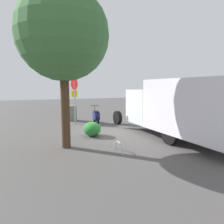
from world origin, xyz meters
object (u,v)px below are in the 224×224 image
(utility_cabinet, at_px, (72,113))
(bike_rack_hoop, at_px, (118,152))
(stop_sign, at_px, (75,94))
(box_truck_near, at_px, (178,106))
(motorcycle, at_px, (96,116))
(street_tree, at_px, (63,35))

(utility_cabinet, bearing_deg, bike_rack_hoop, -177.79)
(stop_sign, distance_m, bike_rack_hoop, 6.70)
(box_truck_near, relative_size, motorcycle, 4.66)
(box_truck_near, distance_m, stop_sign, 6.88)
(box_truck_near, height_order, stop_sign, stop_sign)
(bike_rack_hoop, bearing_deg, utility_cabinet, 2.21)
(box_truck_near, distance_m, motorcycle, 5.91)
(box_truck_near, bearing_deg, street_tree, 79.64)
(utility_cabinet, bearing_deg, motorcycle, -145.28)
(motorcycle, bearing_deg, utility_cabinet, 42.18)
(utility_cabinet, height_order, bike_rack_hoop, utility_cabinet)
(stop_sign, xyz_separation_m, street_tree, (-5.02, 1.42, 2.47))
(motorcycle, distance_m, bike_rack_hoop, 6.02)
(box_truck_near, bearing_deg, utility_cabinet, 24.89)
(motorcycle, xyz_separation_m, street_tree, (-4.57, 2.77, 4.00))
(stop_sign, relative_size, street_tree, 0.48)
(box_truck_near, relative_size, bike_rack_hoop, 9.92)
(bike_rack_hoop, bearing_deg, motorcycle, -9.36)
(street_tree, bearing_deg, bike_rack_hoop, -126.88)
(street_tree, relative_size, bike_rack_hoop, 7.48)
(street_tree, height_order, bike_rack_hoop, street_tree)
(box_truck_near, distance_m, utility_cabinet, 8.09)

